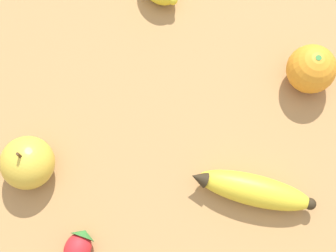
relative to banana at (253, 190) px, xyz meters
name	(u,v)px	position (x,y,z in m)	size (l,w,h in m)	color
ground_plane	(158,144)	(0.15, 0.04, -0.02)	(3.00, 3.00, 0.00)	#A87A47
banana	(253,190)	(0.00, 0.00, 0.00)	(0.17, 0.12, 0.04)	yellow
orange	(311,69)	(0.06, -0.20, 0.02)	(0.08, 0.08, 0.08)	orange
strawberry	(79,247)	(0.12, 0.23, 0.00)	(0.06, 0.06, 0.04)	red
apple	(28,163)	(0.26, 0.20, 0.01)	(0.08, 0.08, 0.08)	gold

